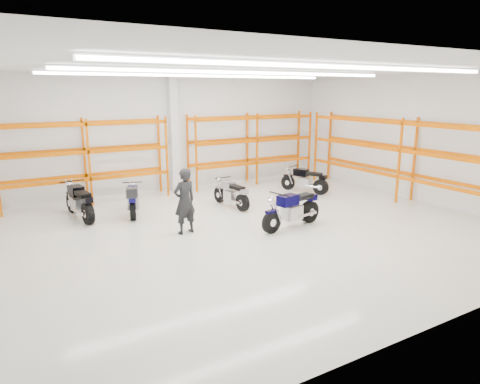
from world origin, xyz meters
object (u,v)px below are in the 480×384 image
standing_man (185,201)px  structural_column (174,134)px  motorcycle_back_c (232,194)px  motorcycle_back_d (306,181)px  motorcycle_back_a (80,203)px  motorcycle_main (294,210)px  motorcycle_back_b (133,200)px

standing_man → structural_column: bearing=-119.0°
motorcycle_back_c → standing_man: size_ratio=1.06×
standing_man → motorcycle_back_c: bearing=-155.0°
motorcycle_back_d → structural_column: structural_column is taller
motorcycle_back_d → standing_man: 6.44m
motorcycle_back_c → structural_column: structural_column is taller
motorcycle_back_c → structural_column: 3.91m
motorcycle_back_a → standing_man: bearing=-51.9°
motorcycle_main → motorcycle_back_c: 2.86m
standing_man → structural_column: 5.59m
motorcycle_back_a → standing_man: size_ratio=1.22×
standing_man → motorcycle_back_a: bearing=-61.8°
motorcycle_main → motorcycle_back_d: bearing=46.6°
motorcycle_back_a → structural_column: structural_column is taller
motorcycle_back_d → structural_column: size_ratio=0.43×
motorcycle_back_b → motorcycle_back_c: (3.23, -0.71, -0.06)m
structural_column → motorcycle_back_d: bearing=-34.7°
motorcycle_back_a → motorcycle_back_c: size_ratio=1.16×
motorcycle_back_b → standing_man: 2.59m
motorcycle_main → motorcycle_back_c: (-0.50, 2.82, -0.07)m
motorcycle_back_a → motorcycle_back_d: size_ratio=1.17×
motorcycle_main → motorcycle_back_a: (-5.26, 4.01, 0.00)m
motorcycle_back_b → structural_column: structural_column is taller
motorcycle_back_d → standing_man: size_ratio=1.05×
motorcycle_back_a → motorcycle_back_d: motorcycle_back_a is taller
motorcycle_main → structural_column: (-1.21, 6.22, 1.73)m
motorcycle_back_c → motorcycle_back_d: (3.58, 0.44, 0.02)m
motorcycle_back_a → motorcycle_back_b: (1.53, -0.48, -0.01)m
motorcycle_back_c → standing_man: (-2.47, -1.73, 0.48)m
motorcycle_back_b → motorcycle_back_c: motorcycle_back_b is taller
motorcycle_back_a → motorcycle_back_b: 1.61m
motorcycle_back_a → motorcycle_back_d: (8.34, -0.75, -0.05)m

